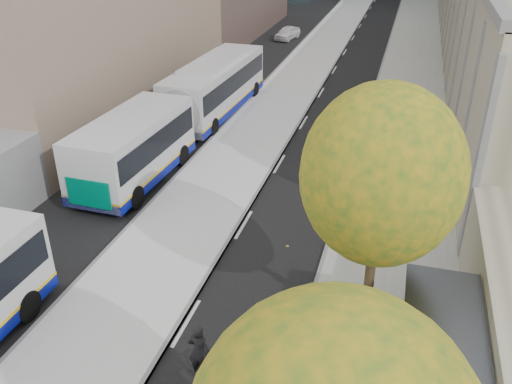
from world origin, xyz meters
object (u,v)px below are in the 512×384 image
(bus_far, at_px, (187,108))
(cyclist, at_px, (200,365))
(bus_shelter, at_px, (451,338))
(distant_car, at_px, (287,33))

(bus_far, xyz_separation_m, cyclist, (7.01, -16.23, -0.91))
(bus_shelter, xyz_separation_m, bus_far, (-13.00, 15.06, -0.50))
(bus_shelter, distance_m, distant_car, 42.89)
(bus_far, height_order, distant_car, bus_far)
(bus_far, bearing_deg, cyclist, -64.30)
(bus_shelter, height_order, distant_car, bus_shelter)
(bus_shelter, relative_size, bus_far, 0.24)
(cyclist, xyz_separation_m, distant_car, (-7.34, 41.91, -0.18))
(cyclist, bearing_deg, bus_shelter, 7.75)
(cyclist, distance_m, distant_car, 42.55)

